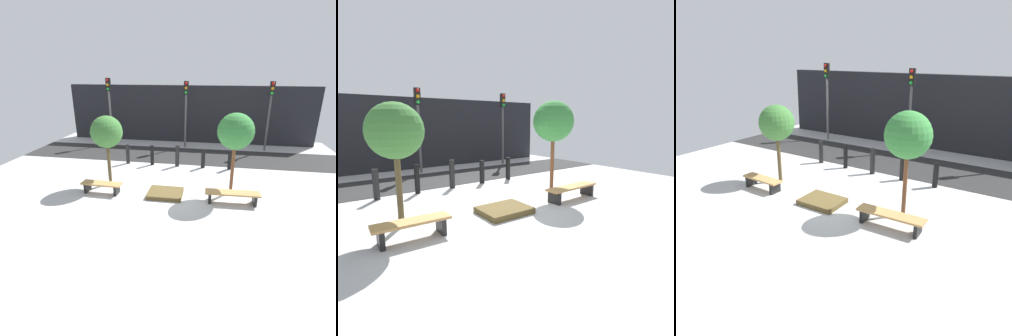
% 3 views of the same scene
% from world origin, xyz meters
% --- Properties ---
extents(ground_plane, '(18.00, 18.00, 0.00)m').
position_xyz_m(ground_plane, '(0.00, 0.00, 0.00)').
color(ground_plane, '#B5B5B5').
extents(road_strip, '(18.00, 3.06, 0.01)m').
position_xyz_m(road_strip, '(0.00, 4.56, 0.01)').
color(road_strip, '#2A2A2A').
rests_on(road_strip, ground).
extents(building_facade, '(16.20, 0.50, 3.71)m').
position_xyz_m(building_facade, '(0.00, 7.91, 1.85)').
color(building_facade, black).
rests_on(building_facade, ground).
extents(bench_left, '(1.63, 0.50, 0.43)m').
position_xyz_m(bench_left, '(-2.54, -0.82, 0.31)').
color(bench_left, black).
rests_on(bench_left, ground).
extents(bench_right, '(2.00, 0.53, 0.44)m').
position_xyz_m(bench_right, '(2.54, -0.82, 0.32)').
color(bench_right, black).
rests_on(bench_right, ground).
extents(planter_bed, '(1.34, 1.08, 0.16)m').
position_xyz_m(planter_bed, '(0.00, -0.62, 0.08)').
color(planter_bed, brown).
rests_on(planter_bed, ground).
extents(tree_behind_left_bench, '(1.30, 1.30, 2.93)m').
position_xyz_m(tree_behind_left_bench, '(-2.54, 0.09, 2.26)').
color(tree_behind_left_bench, '#4F4227').
rests_on(tree_behind_left_bench, ground).
extents(tree_behind_right_bench, '(1.37, 1.37, 3.18)m').
position_xyz_m(tree_behind_right_bench, '(2.54, 0.09, 2.47)').
color(tree_behind_right_bench, brown).
rests_on(tree_behind_right_bench, ground).
extents(bollard_far_left, '(0.19, 0.19, 1.00)m').
position_xyz_m(bollard_far_left, '(-2.61, 2.78, 0.50)').
color(bollard_far_left, black).
rests_on(bollard_far_left, ground).
extents(bollard_left, '(0.18, 0.18, 1.03)m').
position_xyz_m(bollard_left, '(-1.31, 2.78, 0.51)').
color(bollard_left, black).
rests_on(bollard_left, ground).
extents(bollard_center, '(0.20, 0.20, 1.07)m').
position_xyz_m(bollard_center, '(0.00, 2.78, 0.54)').
color(bollard_center, black).
rests_on(bollard_center, ground).
extents(bollard_right, '(0.20, 0.20, 0.94)m').
position_xyz_m(bollard_right, '(1.31, 2.78, 0.47)').
color(bollard_right, black).
rests_on(bollard_right, ground).
extents(bollard_far_right, '(0.20, 0.20, 0.96)m').
position_xyz_m(bollard_far_right, '(2.61, 2.78, 0.48)').
color(bollard_far_right, black).
rests_on(bollard_far_right, ground).
extents(traffic_light_mid_west, '(0.28, 0.27, 4.03)m').
position_xyz_m(traffic_light_mid_west, '(0.00, 6.38, 2.76)').
color(traffic_light_mid_west, '#505050').
rests_on(traffic_light_mid_west, ground).
extents(traffic_light_mid_east, '(0.28, 0.27, 4.05)m').
position_xyz_m(traffic_light_mid_east, '(4.87, 6.38, 2.78)').
color(traffic_light_mid_east, '#4A4A4A').
rests_on(traffic_light_mid_east, ground).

